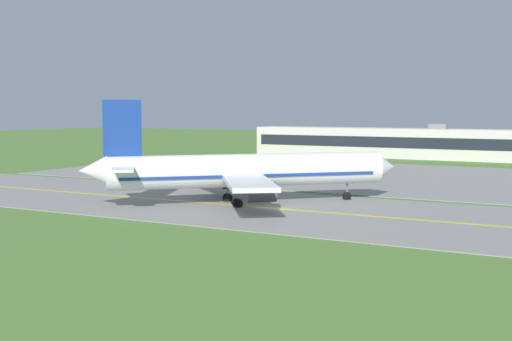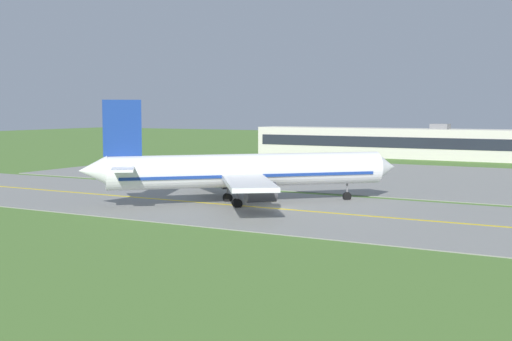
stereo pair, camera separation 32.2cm
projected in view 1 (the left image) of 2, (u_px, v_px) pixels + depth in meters
The scene contains 8 objects.
ground_plane at pixel (275, 209), 77.47m from camera, with size 500.00×500.00×0.00m, color #517A33.
taxiway_strip at pixel (275, 209), 77.46m from camera, with size 240.00×28.00×0.10m, color gray.
apron_pad at pixel (444, 179), 109.53m from camera, with size 140.00×52.00×0.10m, color gray.
taxiway_centreline at pixel (275, 208), 77.46m from camera, with size 220.00×0.60×0.01m, color yellow.
airplane_lead at pixel (244, 171), 80.96m from camera, with size 31.73×30.71×12.70m.
service_truck_baggage at pixel (274, 171), 108.61m from camera, with size 5.33×5.98×2.60m.
service_truck_fuel at pixel (344, 171), 111.48m from camera, with size 6.71×4.16×2.59m.
terminal_building at pixel (384, 143), 160.31m from camera, with size 64.97×8.87×8.19m.
Camera 1 is at (34.49, -68.56, 11.68)m, focal length 46.74 mm.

